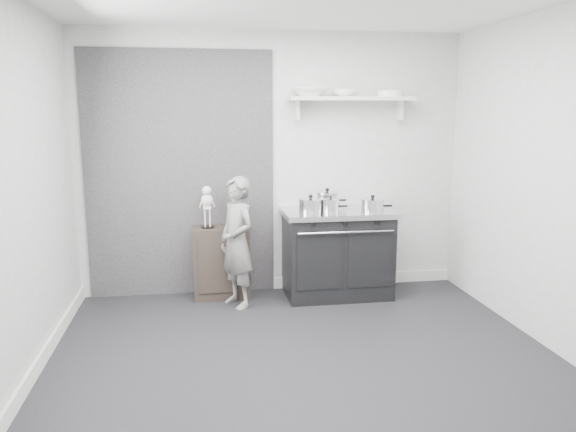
# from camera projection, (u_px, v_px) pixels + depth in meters

# --- Properties ---
(ground) EXTENTS (4.00, 4.00, 0.00)m
(ground) POSITION_uv_depth(u_px,v_px,m) (304.00, 359.00, 4.36)
(ground) COLOR black
(ground) RESTS_ON ground
(room_shell) EXTENTS (4.02, 3.62, 2.71)m
(room_shell) POSITION_uv_depth(u_px,v_px,m) (290.00, 147.00, 4.19)
(room_shell) COLOR #A7A7A4
(room_shell) RESTS_ON ground
(wall_shelf) EXTENTS (1.30, 0.26, 0.24)m
(wall_shelf) POSITION_uv_depth(u_px,v_px,m) (351.00, 100.00, 5.74)
(wall_shelf) COLOR silver
(wall_shelf) RESTS_ON room_shell
(stove) EXTENTS (1.13, 0.70, 0.90)m
(stove) POSITION_uv_depth(u_px,v_px,m) (337.00, 252.00, 5.81)
(stove) COLOR black
(stove) RESTS_ON ground
(side_cabinet) EXTENTS (0.56, 0.33, 0.73)m
(side_cabinet) POSITION_uv_depth(u_px,v_px,m) (221.00, 262.00, 5.77)
(side_cabinet) COLOR black
(side_cabinet) RESTS_ON ground
(child) EXTENTS (0.49, 0.56, 1.28)m
(child) POSITION_uv_depth(u_px,v_px,m) (237.00, 242.00, 5.44)
(child) COLOR slate
(child) RESTS_ON ground
(pot_front_left) EXTENTS (0.33, 0.24, 0.18)m
(pot_front_left) POSITION_uv_depth(u_px,v_px,m) (311.00, 205.00, 5.59)
(pot_front_left) COLOR silver
(pot_front_left) RESTS_ON stove
(pot_back_left) EXTENTS (0.32, 0.23, 0.21)m
(pot_back_left) POSITION_uv_depth(u_px,v_px,m) (327.00, 200.00, 5.84)
(pot_back_left) COLOR silver
(pot_back_left) RESTS_ON stove
(pot_front_right) EXTENTS (0.32, 0.23, 0.18)m
(pot_front_right) POSITION_uv_depth(u_px,v_px,m) (373.00, 205.00, 5.58)
(pot_front_right) COLOR silver
(pot_front_right) RESTS_ON stove
(pot_front_center) EXTENTS (0.26, 0.17, 0.17)m
(pot_front_center) POSITION_uv_depth(u_px,v_px,m) (331.00, 206.00, 5.56)
(pot_front_center) COLOR silver
(pot_front_center) RESTS_ON stove
(skeleton_full) EXTENTS (0.14, 0.09, 0.49)m
(skeleton_full) POSITION_uv_depth(u_px,v_px,m) (207.00, 204.00, 5.63)
(skeleton_full) COLOR beige
(skeleton_full) RESTS_ON side_cabinet
(skeleton_torso) EXTENTS (0.11, 0.07, 0.38)m
(skeleton_torso) POSITION_uv_depth(u_px,v_px,m) (235.00, 208.00, 5.69)
(skeleton_torso) COLOR beige
(skeleton_torso) RESTS_ON side_cabinet
(bowl_large) EXTENTS (0.33, 0.33, 0.08)m
(bowl_large) POSITION_uv_depth(u_px,v_px,m) (309.00, 92.00, 5.65)
(bowl_large) COLOR white
(bowl_large) RESTS_ON wall_shelf
(bowl_small) EXTENTS (0.23, 0.23, 0.07)m
(bowl_small) POSITION_uv_depth(u_px,v_px,m) (344.00, 93.00, 5.71)
(bowl_small) COLOR white
(bowl_small) RESTS_ON wall_shelf
(plate_stack) EXTENTS (0.26, 0.26, 0.06)m
(plate_stack) POSITION_uv_depth(u_px,v_px,m) (390.00, 94.00, 5.78)
(plate_stack) COLOR white
(plate_stack) RESTS_ON wall_shelf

